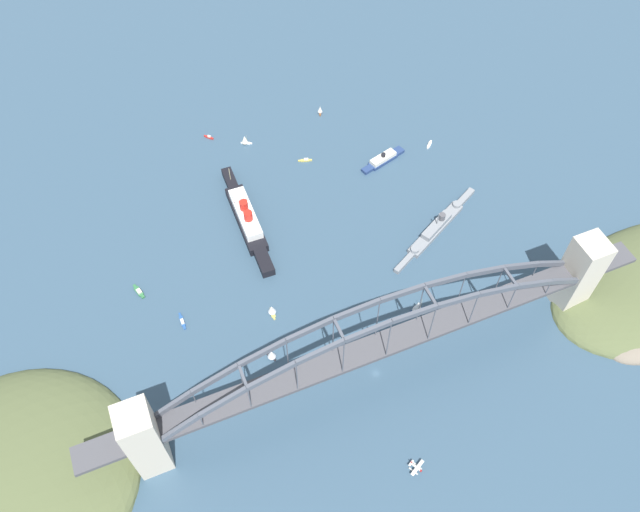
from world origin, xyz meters
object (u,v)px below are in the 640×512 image
harbor_arch_bridge (380,347)px  small_boat_3 (245,140)px  harbor_ferry_steamer (383,159)px  ocean_liner (246,217)px  small_boat_4 (271,354)px  small_boat_1 (182,321)px  small_boat_7 (320,109)px  small_boat_0 (139,291)px  small_boat_8 (429,144)px  small_boat_2 (209,137)px  small_boat_6 (272,310)px  small_boat_5 (305,160)px  seaplane_taxiing_near_bridge (416,468)px  small_boat_9 (418,306)px  naval_cruiser (437,227)px

harbor_arch_bridge → small_boat_3: 199.81m
harbor_ferry_steamer → small_boat_3: bearing=147.0°
harbor_arch_bridge → ocean_liner: size_ratio=3.35×
small_boat_4 → ocean_liner: bearing=79.2°
small_boat_1 → small_boat_7: bearing=43.4°
ocean_liner → small_boat_0: (-76.87, -26.47, -4.28)m
small_boat_3 → small_boat_7: bearing=8.6°
ocean_liner → small_boat_8: 144.27m
small_boat_2 → small_boat_7: bearing=-4.2°
small_boat_6 → small_boat_8: (151.48, 87.96, -2.85)m
small_boat_2 → small_boat_6: bearing=-93.1°
small_boat_4 → small_boat_2: bearing=84.2°
small_boat_1 → small_boat_6: (50.11, -14.17, 2.87)m
ocean_liner → small_boat_2: (0.09, 84.92, -4.38)m
small_boat_3 → small_boat_5: bearing=-44.4°
ocean_liner → small_boat_8: ocean_liner is taller
small_boat_8 → small_boat_1: bearing=-159.9°
seaplane_taxiing_near_bridge → small_boat_1: seaplane_taxiing_near_bridge is taller
small_boat_2 → small_boat_8: size_ratio=0.90×
small_boat_6 → small_boat_4: bearing=-110.7°
small_boat_1 → small_boat_5: (114.04, 93.07, 0.11)m
harbor_arch_bridge → small_boat_5: (24.59, 165.34, -29.32)m
small_boat_9 → harbor_arch_bridge: bearing=-146.1°
small_boat_8 → small_boat_9: 140.30m
small_boat_4 → small_boat_9: (88.70, -4.70, 1.72)m
naval_cruiser → small_boat_5: bearing=121.3°
small_boat_7 → small_boat_1: bearing=-136.6°
small_boat_6 → small_boat_8: small_boat_6 is taller
small_boat_5 → small_boat_7: (28.56, 41.90, 2.61)m
small_boat_4 → small_boat_5: bearing=61.1°
harbor_arch_bridge → small_boat_3: (-8.64, 197.90, -26.21)m
small_boat_1 → small_boat_9: 136.64m
ocean_liner → small_boat_0: bearing=-161.0°
naval_cruiser → small_boat_8: 77.74m
small_boat_0 → small_boat_5: (132.45, 63.26, -0.11)m
small_boat_6 → small_boat_9: bearing=-22.0°
seaplane_taxiing_near_bridge → small_boat_2: size_ratio=1.45×
small_boat_0 → small_boat_6: (68.51, -43.98, 2.64)m
small_boat_7 → small_boat_6: bearing=-121.8°
harbor_ferry_steamer → small_boat_4: 167.76m
seaplane_taxiing_near_bridge → harbor_ferry_steamer: bearing=68.4°
small_boat_3 → ocean_liner: bearing=-107.9°
harbor_arch_bridge → seaplane_taxiing_near_bridge: bearing=-94.6°
small_boat_1 → small_boat_4: size_ratio=1.42×
small_boat_3 → naval_cruiser: bearing=-54.3°
harbor_ferry_steamer → small_boat_4: small_boat_4 is taller
harbor_ferry_steamer → small_boat_8: bearing=3.0°
naval_cruiser → small_boat_0: bearing=172.0°
harbor_arch_bridge → small_boat_8: harbor_arch_bridge is taller
harbor_arch_bridge → small_boat_5: size_ratio=32.32×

